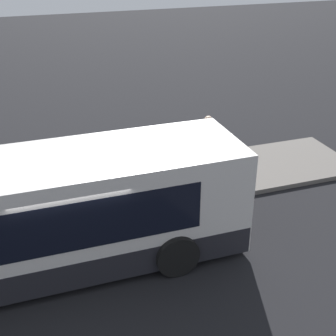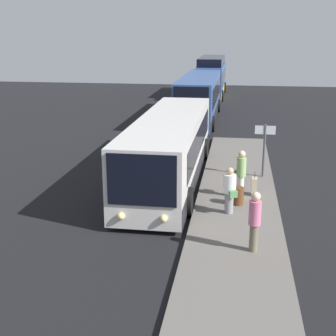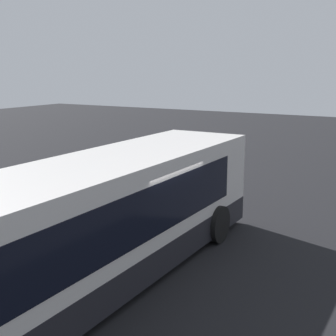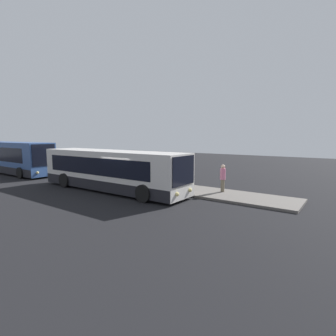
# 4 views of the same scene
# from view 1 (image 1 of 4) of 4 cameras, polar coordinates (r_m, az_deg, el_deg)

# --- Properties ---
(ground) EXTENTS (80.00, 80.00, 0.00)m
(ground) POSITION_cam_1_polar(r_m,az_deg,el_deg) (11.88, -11.46, -11.57)
(ground) COLOR black
(platform) EXTENTS (20.00, 3.06, 0.15)m
(platform) POSITION_cam_1_polar(r_m,az_deg,el_deg) (14.44, -13.39, -3.90)
(platform) COLOR #605B56
(platform) RESTS_ON ground
(passenger_boarding) EXTENTS (0.62, 0.56, 1.86)m
(passenger_boarding) POSITION_cam_1_polar(r_m,az_deg,el_deg) (14.06, -11.94, 0.46)
(passenger_boarding) COLOR silver
(passenger_boarding) RESTS_ON platform
(passenger_waiting) EXTENTS (0.70, 0.59, 1.67)m
(passenger_waiting) POSITION_cam_1_polar(r_m,az_deg,el_deg) (14.06, -4.70, 0.35)
(passenger_waiting) COLOR gray
(passenger_waiting) RESTS_ON platform
(passenger_with_bags) EXTENTS (0.50, 0.50, 1.82)m
(passenger_with_bags) POSITION_cam_1_polar(r_m,az_deg,el_deg) (15.54, 4.85, 3.52)
(passenger_with_bags) COLOR #6B604C
(passenger_with_bags) RESTS_ON platform
(suitcase) EXTENTS (0.37, 0.21, 0.94)m
(suitcase) POSITION_cam_1_polar(r_m,az_deg,el_deg) (14.82, -13.26, -1.16)
(suitcase) COLOR beige
(suitcase) RESTS_ON platform
(trash_bin) EXTENTS (0.44, 0.44, 0.65)m
(trash_bin) POSITION_cam_1_polar(r_m,az_deg,el_deg) (14.40, -8.47, -1.67)
(trash_bin) COLOR #593319
(trash_bin) RESTS_ON platform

